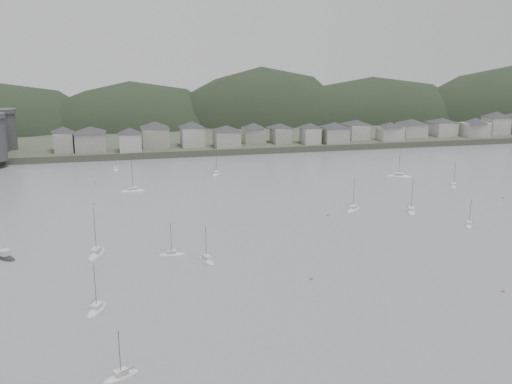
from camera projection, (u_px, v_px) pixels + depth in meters
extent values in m
plane|color=slate|center=(346.00, 314.00, 112.03)|extent=(900.00, 900.00, 0.00)
cube|color=#383D2D|center=(180.00, 121.00, 390.05)|extent=(900.00, 250.00, 3.00)
ellipsoid|color=black|center=(133.00, 145.00, 364.68)|extent=(132.08, 90.41, 79.74)
ellipsoid|color=black|center=(261.00, 144.00, 384.05)|extent=(133.88, 88.37, 101.41)
ellipsoid|color=black|center=(370.00, 138.00, 395.67)|extent=(165.81, 81.78, 82.55)
ellipsoid|color=black|center=(512.00, 136.00, 418.46)|extent=(177.60, 96.61, 102.57)
cylinder|color=#39383B|center=(5.00, 131.00, 271.62)|extent=(10.00, 10.00, 17.00)
cube|color=#39383B|center=(0.00, 141.00, 259.02)|extent=(3.50, 30.00, 12.00)
cube|color=gray|center=(64.00, 142.00, 267.36)|extent=(8.34, 12.91, 8.59)
pyramid|color=#25252A|center=(63.00, 130.00, 265.95)|extent=(15.78, 15.78, 3.01)
cube|color=gray|center=(91.00, 142.00, 269.41)|extent=(13.68, 13.35, 8.36)
pyramid|color=#25252A|center=(90.00, 130.00, 268.04)|extent=(20.07, 20.07, 2.93)
cube|color=#9D9A94|center=(130.00, 142.00, 268.43)|extent=(9.78, 10.20, 8.08)
pyramid|color=#25252A|center=(130.00, 131.00, 267.10)|extent=(14.83, 14.83, 2.83)
cube|color=gray|center=(155.00, 137.00, 280.10)|extent=(12.59, 13.33, 9.09)
pyramid|color=#25252A|center=(155.00, 125.00, 278.61)|extent=(19.24, 19.24, 3.18)
cube|color=#9D9A94|center=(192.00, 137.00, 282.66)|extent=(10.74, 12.17, 8.87)
pyramid|color=#25252A|center=(192.00, 124.00, 281.21)|extent=(17.01, 17.01, 3.10)
cube|color=gray|center=(227.00, 139.00, 280.13)|extent=(11.63, 12.09, 7.69)
pyramid|color=#25252A|center=(227.00, 128.00, 278.87)|extent=(17.61, 17.61, 2.69)
cube|color=gray|center=(254.00, 135.00, 291.78)|extent=(10.37, 9.35, 7.44)
pyramid|color=#25252A|center=(254.00, 125.00, 290.56)|extent=(14.65, 14.65, 2.60)
cube|color=gray|center=(281.00, 135.00, 292.55)|extent=(8.24, 12.20, 7.22)
pyramid|color=#25252A|center=(281.00, 126.00, 291.37)|extent=(15.17, 15.17, 2.53)
cube|color=#9D9A94|center=(310.00, 136.00, 290.69)|extent=(8.06, 10.91, 7.46)
pyramid|color=#25252A|center=(310.00, 126.00, 289.47)|extent=(14.08, 14.08, 2.61)
cube|color=gray|center=(334.00, 135.00, 292.03)|extent=(11.73, 11.78, 7.66)
pyramid|color=#25252A|center=(335.00, 125.00, 290.78)|extent=(17.46, 17.46, 2.68)
cube|color=#9D9A94|center=(356.00, 132.00, 304.92)|extent=(10.19, 13.02, 7.33)
pyramid|color=#25252A|center=(357.00, 122.00, 303.72)|extent=(17.23, 17.23, 2.57)
cube|color=#9D9A94|center=(390.00, 134.00, 299.98)|extent=(11.70, 9.81, 6.88)
pyramid|color=#25252A|center=(390.00, 125.00, 298.86)|extent=(15.97, 15.97, 2.41)
cube|color=#9D9A94|center=(411.00, 130.00, 312.10)|extent=(12.83, 12.48, 7.00)
pyramid|color=#25252A|center=(412.00, 121.00, 310.96)|extent=(18.79, 18.79, 2.45)
cube|color=#9D9A94|center=(442.00, 129.00, 316.72)|extent=(11.07, 13.50, 6.97)
pyramid|color=#25252A|center=(442.00, 120.00, 315.57)|extent=(18.25, 18.25, 2.44)
cube|color=#9D9A94|center=(475.00, 130.00, 312.84)|extent=(13.75, 9.12, 7.34)
pyramid|color=#25252A|center=(476.00, 120.00, 311.64)|extent=(16.97, 16.97, 2.57)
cube|color=#9D9A94|center=(496.00, 125.00, 322.31)|extent=(11.37, 11.57, 9.05)
pyramid|color=#25252A|center=(497.00, 114.00, 320.83)|extent=(17.03, 17.03, 3.17)
ellipsoid|color=silver|center=(172.00, 255.00, 143.64)|extent=(6.66, 2.65, 1.30)
cube|color=silver|center=(172.00, 251.00, 143.41)|extent=(2.39, 1.63, 0.70)
cylinder|color=#3F3F42|center=(171.00, 239.00, 142.62)|extent=(0.12, 0.12, 8.13)
cylinder|color=#3F3F42|center=(167.00, 250.00, 142.91)|extent=(2.92, 0.36, 0.10)
ellipsoid|color=silver|center=(121.00, 377.00, 90.59)|extent=(6.36, 4.59, 1.23)
cube|color=silver|center=(121.00, 372.00, 90.36)|extent=(2.54, 2.20, 0.70)
cylinder|color=#3F3F42|center=(120.00, 354.00, 89.62)|extent=(0.12, 0.12, 7.69)
cylinder|color=#3F3F42|center=(127.00, 370.00, 89.97)|extent=(2.50, 1.37, 0.10)
ellipsoid|color=silver|center=(217.00, 174.00, 234.27)|extent=(5.63, 8.15, 1.57)
cube|color=silver|center=(217.00, 172.00, 234.01)|extent=(2.73, 3.22, 0.70)
cylinder|color=#3F3F42|center=(216.00, 162.00, 233.04)|extent=(0.12, 0.12, 9.79)
cylinder|color=#3F3F42|center=(214.00, 170.00, 234.94)|extent=(1.60, 3.23, 0.10)
ellipsoid|color=silver|center=(97.00, 310.00, 113.67)|extent=(5.14, 7.80, 1.49)
cube|color=silver|center=(96.00, 305.00, 113.41)|extent=(2.54, 3.05, 0.70)
cylinder|color=#3F3F42|center=(95.00, 287.00, 112.50)|extent=(0.12, 0.12, 9.33)
cylinder|color=#3F3F42|center=(94.00, 300.00, 114.33)|extent=(1.42, 3.13, 0.10)
ellipsoid|color=silver|center=(353.00, 210.00, 183.33)|extent=(7.59, 7.35, 1.60)
cube|color=silver|center=(353.00, 207.00, 183.06)|extent=(3.25, 3.20, 0.70)
cylinder|color=#3F3F42|center=(354.00, 194.00, 182.08)|extent=(0.12, 0.12, 10.00)
cylinder|color=#3F3F42|center=(349.00, 204.00, 183.62)|extent=(2.69, 2.54, 0.10)
ellipsoid|color=silver|center=(133.00, 191.00, 206.61)|extent=(8.97, 3.18, 1.77)
cube|color=silver|center=(133.00, 188.00, 206.32)|extent=(3.18, 2.07, 0.70)
cylinder|color=#3F3F42|center=(132.00, 176.00, 205.23)|extent=(0.12, 0.12, 11.09)
cylinder|color=#3F3F42|center=(128.00, 187.00, 205.89)|extent=(3.99, 0.25, 0.10)
ellipsoid|color=silver|center=(399.00, 177.00, 229.75)|extent=(10.35, 7.84, 2.02)
cube|color=silver|center=(399.00, 174.00, 229.43)|extent=(4.17, 3.69, 0.70)
cylinder|color=#3F3F42|center=(400.00, 161.00, 228.18)|extent=(0.12, 0.12, 12.61)
cylinder|color=#3F3F42|center=(401.00, 172.00, 230.51)|extent=(3.98, 2.36, 0.10)
ellipsoid|color=silver|center=(97.00, 255.00, 144.02)|extent=(5.57, 9.75, 1.86)
cube|color=silver|center=(96.00, 250.00, 143.72)|extent=(2.91, 3.71, 0.70)
cylinder|color=#3F3F42|center=(95.00, 232.00, 142.58)|extent=(0.12, 0.12, 11.61)
cylinder|color=#3F3F42|center=(98.00, 250.00, 142.19)|extent=(1.32, 4.03, 0.10)
ellipsoid|color=silver|center=(454.00, 186.00, 214.02)|extent=(5.60, 7.01, 1.38)
cube|color=silver|center=(454.00, 184.00, 213.78)|extent=(2.59, 2.86, 0.70)
cylinder|color=#3F3F42|center=(455.00, 175.00, 212.93)|extent=(0.12, 0.12, 8.64)
cylinder|color=#3F3F42|center=(451.00, 182.00, 214.48)|extent=(1.77, 2.67, 0.10)
ellipsoid|color=silver|center=(469.00, 226.00, 167.22)|extent=(5.07, 6.11, 1.22)
cube|color=silver|center=(469.00, 223.00, 167.00)|extent=(2.32, 2.51, 0.70)
cylinder|color=#3F3F42|center=(470.00, 212.00, 166.26)|extent=(0.12, 0.12, 7.61)
cylinder|color=#3F3F42|center=(473.00, 222.00, 166.15)|extent=(1.65, 2.31, 0.10)
ellipsoid|color=silver|center=(206.00, 261.00, 139.62)|extent=(4.24, 7.32, 1.39)
cube|color=silver|center=(206.00, 257.00, 139.38)|extent=(2.20, 2.79, 0.70)
cylinder|color=#3F3F42|center=(206.00, 243.00, 138.53)|extent=(0.12, 0.12, 8.72)
cylinder|color=#3F3F42|center=(205.00, 257.00, 138.03)|extent=(1.05, 3.02, 0.10)
ellipsoid|color=silver|center=(411.00, 212.00, 181.00)|extent=(5.92, 8.82, 1.69)
cube|color=silver|center=(411.00, 208.00, 180.72)|extent=(2.91, 3.46, 0.70)
cylinder|color=#3F3F42|center=(412.00, 195.00, 179.68)|extent=(0.12, 0.12, 10.57)
cylinder|color=#3F3F42|center=(407.00, 206.00, 181.76)|extent=(1.64, 3.51, 0.10)
ellipsoid|color=silver|center=(116.00, 169.00, 243.84)|extent=(3.21, 7.09, 1.37)
cube|color=silver|center=(116.00, 167.00, 243.61)|extent=(1.85, 2.59, 0.70)
cylinder|color=#3F3F42|center=(116.00, 159.00, 242.77)|extent=(0.12, 0.12, 8.54)
cylinder|color=#3F3F42|center=(117.00, 166.00, 242.37)|extent=(0.57, 3.05, 0.10)
ellipsoid|color=black|center=(5.00, 258.00, 141.55)|extent=(6.77, 6.99, 1.58)
cube|color=silver|center=(4.00, 253.00, 141.20)|extent=(2.93, 2.94, 1.40)
cylinder|color=#3F3F42|center=(4.00, 249.00, 140.99)|extent=(0.10, 0.10, 1.20)
sphere|color=#B36D3B|center=(94.00, 204.00, 190.15)|extent=(0.70, 0.70, 0.70)
sphere|color=#B36D3B|center=(503.00, 291.00, 122.32)|extent=(0.70, 0.70, 0.70)
sphere|color=#B36D3B|center=(503.00, 198.00, 197.35)|extent=(0.70, 0.70, 0.70)
sphere|color=#B36D3B|center=(94.00, 182.00, 220.31)|extent=(0.70, 0.70, 0.70)
sphere|color=#B36D3B|center=(328.00, 215.00, 177.29)|extent=(0.70, 0.70, 0.70)
sphere|color=#B36D3B|center=(311.00, 278.00, 128.98)|extent=(0.70, 0.70, 0.70)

